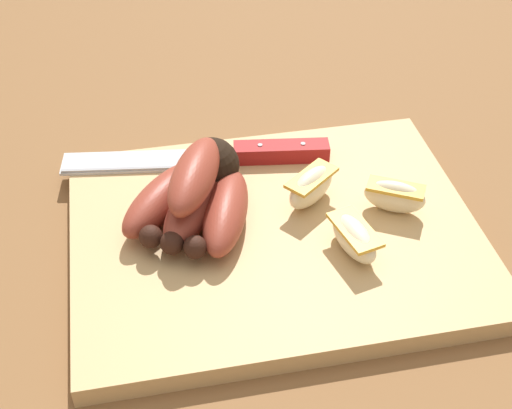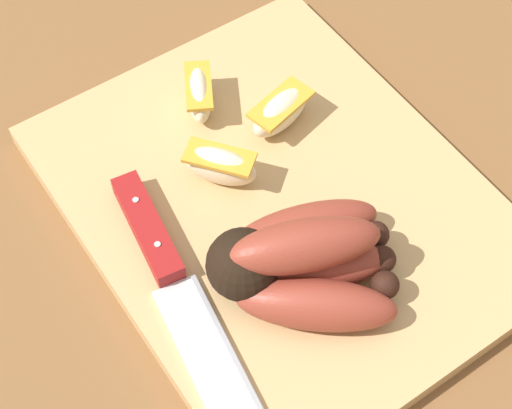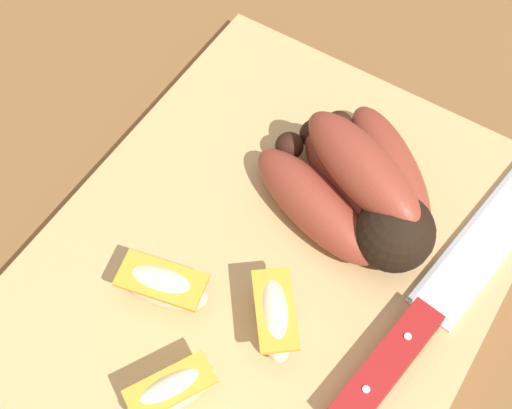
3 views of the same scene
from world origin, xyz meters
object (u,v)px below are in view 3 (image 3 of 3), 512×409
(chefs_knife, at_px, (426,315))
(apple_wedge_far, at_px, (275,316))
(banana_bunch, at_px, (360,190))
(apple_wedge_middle, at_px, (163,286))
(apple_wedge_near, at_px, (172,392))

(chefs_knife, height_order, apple_wedge_far, apple_wedge_far)
(banana_bunch, height_order, apple_wedge_far, banana_bunch)
(apple_wedge_far, bearing_deg, apple_wedge_middle, 105.46)
(banana_bunch, relative_size, chefs_knife, 0.53)
(banana_bunch, xyz_separation_m, apple_wedge_near, (-0.19, 0.03, -0.01))
(banana_bunch, bearing_deg, apple_wedge_near, 170.87)
(apple_wedge_far, bearing_deg, chefs_knife, -53.70)
(apple_wedge_middle, xyz_separation_m, apple_wedge_far, (0.02, -0.07, 0.00))
(apple_wedge_middle, relative_size, apple_wedge_far, 1.08)
(apple_wedge_near, xyz_separation_m, apple_wedge_middle, (0.05, 0.05, -0.00))
(chefs_knife, xyz_separation_m, apple_wedge_near, (-0.14, 0.11, 0.01))
(apple_wedge_near, bearing_deg, apple_wedge_middle, 40.71)
(banana_bunch, distance_m, apple_wedge_middle, 0.15)
(banana_bunch, bearing_deg, apple_wedge_far, 178.81)
(chefs_knife, bearing_deg, banana_bunch, 57.58)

